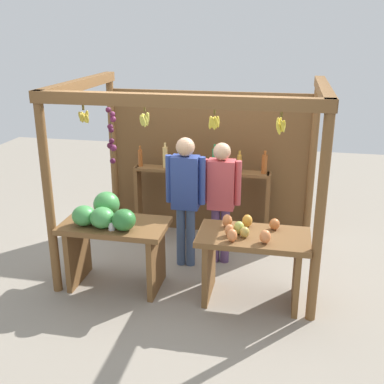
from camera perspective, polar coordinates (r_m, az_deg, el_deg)
name	(u,v)px	position (r m, az deg, el deg)	size (l,w,h in m)	color
ground_plane	(195,261)	(6.06, 0.37, -8.39)	(12.00, 12.00, 0.00)	gray
market_stall	(201,152)	(5.97, 1.15, 4.81)	(2.91, 2.06, 2.24)	brown
fruit_counter_left	(111,230)	(5.32, -9.77, -4.51)	(1.17, 0.67, 1.07)	brown
fruit_counter_right	(252,252)	(5.07, 7.25, -7.16)	(1.17, 0.64, 0.92)	brown
bottle_shelf_unit	(202,185)	(6.42, 1.16, 0.88)	(1.86, 0.22, 1.36)	brown
vendor_man	(186,191)	(5.61, -0.79, 0.12)	(0.48, 0.22, 1.62)	#41577E
vendor_woman	(221,193)	(5.72, 3.54, -0.13)	(0.48, 0.21, 1.54)	#573C68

